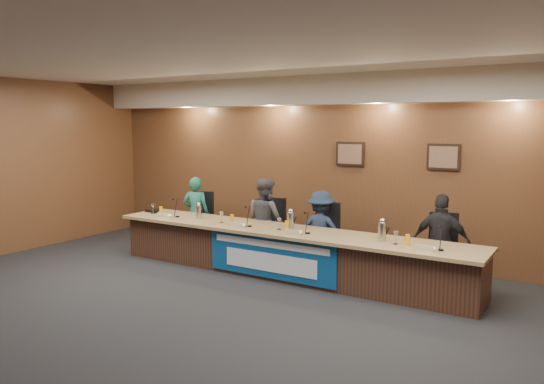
{
  "coord_description": "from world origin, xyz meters",
  "views": [
    {
      "loc": [
        4.15,
        -4.59,
        2.38
      ],
      "look_at": [
        -0.31,
        2.53,
        1.29
      ],
      "focal_mm": 35.0,
      "sensor_mm": 36.0,
      "label": 1
    }
  ],
  "objects_px": {
    "banner": "(270,257)",
    "panelist_a": "(196,213)",
    "carafe_left": "(199,212)",
    "panelist_b": "(266,220)",
    "office_chair_a": "(200,224)",
    "office_chair_d": "(442,255)",
    "carafe_right": "(382,232)",
    "panelist_c": "(321,231)",
    "dais_body": "(284,253)",
    "panelist_d": "(441,242)",
    "office_chair_b": "(269,233)",
    "office_chair_c": "(324,240)",
    "speakerphone": "(154,211)",
    "carafe_mid": "(291,221)"
  },
  "relations": [
    {
      "from": "banner",
      "to": "panelist_b",
      "type": "bearing_deg",
      "value": 126.0
    },
    {
      "from": "panelist_a",
      "to": "carafe_right",
      "type": "height_order",
      "value": "panelist_a"
    },
    {
      "from": "panelist_b",
      "to": "office_chair_a",
      "type": "height_order",
      "value": "panelist_b"
    },
    {
      "from": "office_chair_d",
      "to": "carafe_mid",
      "type": "distance_m",
      "value": 2.3
    },
    {
      "from": "panelist_c",
      "to": "office_chair_b",
      "type": "relative_size",
      "value": 2.71
    },
    {
      "from": "panelist_b",
      "to": "office_chair_a",
      "type": "relative_size",
      "value": 3.03
    },
    {
      "from": "panelist_b",
      "to": "panelist_a",
      "type": "bearing_deg",
      "value": 23.89
    },
    {
      "from": "office_chair_a",
      "to": "office_chair_b",
      "type": "xyz_separation_m",
      "value": [
        1.56,
        0.0,
        0.0
      ]
    },
    {
      "from": "panelist_b",
      "to": "panelist_d",
      "type": "distance_m",
      "value": 2.99
    },
    {
      "from": "dais_body",
      "to": "panelist_d",
      "type": "relative_size",
      "value": 4.33
    },
    {
      "from": "dais_body",
      "to": "panelist_a",
      "type": "relative_size",
      "value": 4.32
    },
    {
      "from": "office_chair_b",
      "to": "carafe_right",
      "type": "bearing_deg",
      "value": -16.93
    },
    {
      "from": "panelist_b",
      "to": "office_chair_c",
      "type": "relative_size",
      "value": 3.03
    },
    {
      "from": "panelist_d",
      "to": "office_chair_d",
      "type": "bearing_deg",
      "value": -92.17
    },
    {
      "from": "panelist_c",
      "to": "office_chair_a",
      "type": "bearing_deg",
      "value": -12.72
    },
    {
      "from": "banner",
      "to": "panelist_c",
      "type": "distance_m",
      "value": 1.09
    },
    {
      "from": "carafe_left",
      "to": "carafe_right",
      "type": "xyz_separation_m",
      "value": [
        3.32,
        -0.02,
        0.02
      ]
    },
    {
      "from": "panelist_c",
      "to": "carafe_right",
      "type": "height_order",
      "value": "panelist_c"
    },
    {
      "from": "office_chair_d",
      "to": "carafe_mid",
      "type": "bearing_deg",
      "value": -177.14
    },
    {
      "from": "panelist_c",
      "to": "dais_body",
      "type": "bearing_deg",
      "value": 49.28
    },
    {
      "from": "speakerphone",
      "to": "carafe_left",
      "type": "bearing_deg",
      "value": -2.87
    },
    {
      "from": "office_chair_a",
      "to": "speakerphone",
      "type": "height_order",
      "value": "speakerphone"
    },
    {
      "from": "office_chair_c",
      "to": "carafe_right",
      "type": "relative_size",
      "value": 1.82
    },
    {
      "from": "panelist_b",
      "to": "carafe_right",
      "type": "distance_m",
      "value": 2.43
    },
    {
      "from": "carafe_left",
      "to": "panelist_b",
      "type": "bearing_deg",
      "value": 32.21
    },
    {
      "from": "panelist_a",
      "to": "office_chair_a",
      "type": "bearing_deg",
      "value": -110.65
    },
    {
      "from": "banner",
      "to": "carafe_left",
      "type": "xyz_separation_m",
      "value": [
        -1.7,
        0.39,
        0.48
      ]
    },
    {
      "from": "banner",
      "to": "carafe_right",
      "type": "distance_m",
      "value": 1.73
    },
    {
      "from": "banner",
      "to": "panelist_a",
      "type": "xyz_separation_m",
      "value": [
        -2.29,
        1.0,
        0.32
      ]
    },
    {
      "from": "speakerphone",
      "to": "carafe_right",
      "type": "bearing_deg",
      "value": -0.98
    },
    {
      "from": "banner",
      "to": "office_chair_c",
      "type": "relative_size",
      "value": 4.58
    },
    {
      "from": "panelist_b",
      "to": "office_chair_b",
      "type": "height_order",
      "value": "panelist_b"
    },
    {
      "from": "office_chair_b",
      "to": "carafe_mid",
      "type": "xyz_separation_m",
      "value": [
        0.82,
        -0.64,
        0.4
      ]
    },
    {
      "from": "panelist_a",
      "to": "carafe_mid",
      "type": "bearing_deg",
      "value": 146.5
    },
    {
      "from": "panelist_a",
      "to": "office_chair_a",
      "type": "height_order",
      "value": "panelist_a"
    },
    {
      "from": "office_chair_d",
      "to": "carafe_right",
      "type": "xyz_separation_m",
      "value": [
        -0.65,
        -0.73,
        0.4
      ]
    },
    {
      "from": "panelist_a",
      "to": "office_chair_b",
      "type": "bearing_deg",
      "value": 163.01
    },
    {
      "from": "panelist_d",
      "to": "carafe_left",
      "type": "relative_size",
      "value": 6.25
    },
    {
      "from": "banner",
      "to": "office_chair_d",
      "type": "xyz_separation_m",
      "value": [
        2.27,
        1.1,
        0.1
      ]
    },
    {
      "from": "panelist_a",
      "to": "office_chair_b",
      "type": "height_order",
      "value": "panelist_a"
    },
    {
      "from": "dais_body",
      "to": "speakerphone",
      "type": "distance_m",
      "value": 2.87
    },
    {
      "from": "panelist_a",
      "to": "carafe_mid",
      "type": "relative_size",
      "value": 5.47
    },
    {
      "from": "office_chair_d",
      "to": "carafe_left",
      "type": "xyz_separation_m",
      "value": [
        -3.97,
        -0.71,
        0.38
      ]
    },
    {
      "from": "panelist_d",
      "to": "carafe_right",
      "type": "relative_size",
      "value": 5.26
    },
    {
      "from": "banner",
      "to": "carafe_mid",
      "type": "bearing_deg",
      "value": 78.78
    },
    {
      "from": "carafe_mid",
      "to": "panelist_d",
      "type": "bearing_deg",
      "value": 14.03
    },
    {
      "from": "office_chair_d",
      "to": "speakerphone",
      "type": "bearing_deg",
      "value": 173.72
    },
    {
      "from": "office_chair_b",
      "to": "speakerphone",
      "type": "xyz_separation_m",
      "value": [
        -2.11,
        -0.66,
        0.3
      ]
    },
    {
      "from": "panelist_c",
      "to": "carafe_mid",
      "type": "bearing_deg",
      "value": 54.69
    },
    {
      "from": "office_chair_c",
      "to": "carafe_left",
      "type": "distance_m",
      "value": 2.2
    }
  ]
}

